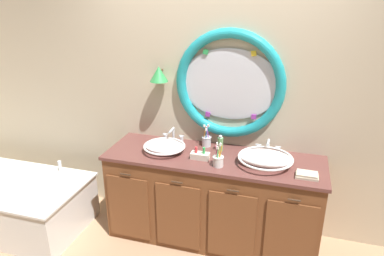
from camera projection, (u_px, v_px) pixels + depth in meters
The scene contains 13 objects.
ground_plane at pixel (198, 251), 3.28m from camera, with size 14.00×14.00×0.00m, color tan.
back_wall_assembly at pixel (217, 97), 3.32m from camera, with size 6.40×0.26×2.60m.
vanity_counter at pixel (212, 198), 3.33m from camera, with size 1.95×0.64×0.86m.
bathtub at pixel (2, 196), 3.60m from camera, with size 1.72×0.84×0.59m.
sink_basin_left at pixel (164, 146), 3.25m from camera, with size 0.39×0.39×0.10m.
sink_basin_right at pixel (265, 158), 3.01m from camera, with size 0.47×0.47×0.12m.
faucet_set_left at pixel (173, 136), 3.47m from camera, with size 0.22×0.13×0.15m.
faucet_set_right at pixel (268, 147), 3.23m from camera, with size 0.23×0.14×0.13m.
toothbrush_holder_left at pixel (206, 140), 3.37m from camera, with size 0.09×0.09×0.22m.
toothbrush_holder_right at pixel (218, 160), 2.98m from camera, with size 0.10×0.10×0.22m.
soap_dispenser at pixel (220, 144), 3.27m from camera, with size 0.05×0.06×0.16m.
folded_hand_towel at pixel (307, 175), 2.82m from camera, with size 0.18×0.12×0.04m.
toiletry_basket at pixel (200, 155), 3.12m from camera, with size 0.16×0.08×0.11m.
Camera 1 is at (0.70, -2.55, 2.25)m, focal length 33.28 mm.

